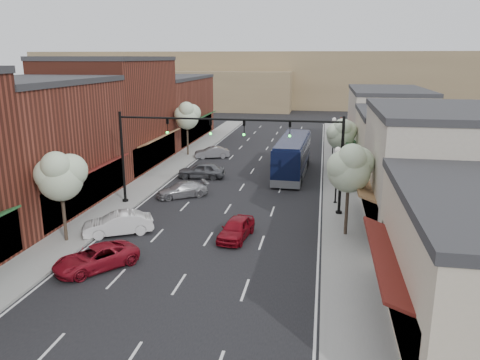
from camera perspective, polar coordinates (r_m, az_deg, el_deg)
The scene contains 28 objects.
ground at distance 27.23m, azimuth -4.91°, elevation -8.74°, with size 160.00×160.00×0.00m, color black.
sidewalk_left at distance 46.42m, azimuth -9.07°, elevation 1.17°, with size 2.80×73.00×0.15m, color gray.
sidewalk_right at distance 43.95m, azimuth 12.11°, elevation 0.25°, with size 2.80×73.00×0.15m, color gray.
curb_left at distance 45.99m, azimuth -7.42°, elevation 1.10°, with size 0.25×73.00×0.17m, color gray.
curb_right at distance 43.92m, azimuth 10.29°, elevation 0.34°, with size 0.25×73.00×0.17m, color gray.
bldg_left_midnear at distance 37.13m, azimuth -24.31°, elevation 3.87°, with size 10.14×14.10×9.40m.
bldg_left_midfar at distance 49.08m, azimuth -15.26°, elevation 7.89°, with size 10.14×14.10×10.90m.
bldg_left_far at distance 63.95m, azimuth -9.07°, elevation 8.58°, with size 10.14×18.10×8.40m.
bldg_right_midnear at distance 31.67m, azimuth 22.78°, elevation 0.96°, with size 9.14×12.10×7.90m.
bldg_right_midfar at distance 43.35m, azimuth 19.37°, elevation 3.73°, with size 9.14×12.10×6.40m.
bldg_right_far at distance 56.98m, azimuth 17.31°, elevation 6.86°, with size 9.14×16.10×7.40m.
hill_far at distance 114.38m, azimuth 6.96°, elevation 12.23°, with size 120.00×30.00×12.00m, color #7A6647.
hill_near at distance 107.09m, azimuth -7.20°, elevation 10.98°, with size 50.00×20.00×8.00m, color #7A6647.
signal_mast_right at distance 32.69m, azimuth 8.18°, elevation 3.66°, with size 8.22×0.46×7.00m.
signal_mast_left at distance 34.90m, azimuth -10.64°, elevation 4.25°, with size 8.22×0.46×7.00m.
tree_right_near at distance 28.79m, azimuth 13.27°, elevation 1.55°, with size 2.85×2.65×5.95m.
tree_right_far at distance 44.59m, azimuth 12.26°, elevation 5.59°, with size 2.85×2.65×5.43m.
tree_left_near at distance 29.03m, azimuth -21.07°, elevation 0.59°, with size 2.85×2.65×5.69m.
tree_left_far at distance 52.57m, azimuth -6.46°, elevation 7.86°, with size 2.85×2.65×6.13m.
lamp_post_near at distance 35.48m, azimuth 11.76°, elevation 1.70°, with size 0.44×0.44×4.44m.
lamp_post_far at distance 52.68m, azimuth 11.34°, elevation 5.92°, with size 0.44×0.44×4.44m.
coach_bus at distance 44.41m, azimuth 6.43°, elevation 2.97°, with size 2.95×11.57×3.51m.
red_hatchback at distance 28.81m, azimuth -0.47°, elevation -5.93°, with size 1.55×3.84×1.31m, color maroon.
parked_car_a at distance 26.02m, azimuth -17.16°, elevation -9.06°, with size 2.04×4.42×1.23m, color maroon.
parked_car_b at distance 30.44m, azimuth -14.65°, elevation -5.17°, with size 1.49×4.28×1.41m, color silver.
parked_car_c at distance 37.51m, azimuth -7.07°, elevation -1.19°, with size 1.68×4.13×1.20m, color #99999F.
parked_car_d at distance 43.16m, azimuth -4.70°, elevation 1.18°, with size 1.74×4.31×1.47m, color #505257.
parked_car_e at distance 51.82m, azimuth -3.45°, elevation 3.37°, with size 1.32×3.79×1.25m, color gray.
Camera 1 is at (6.64, -24.08, 10.83)m, focal length 35.00 mm.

